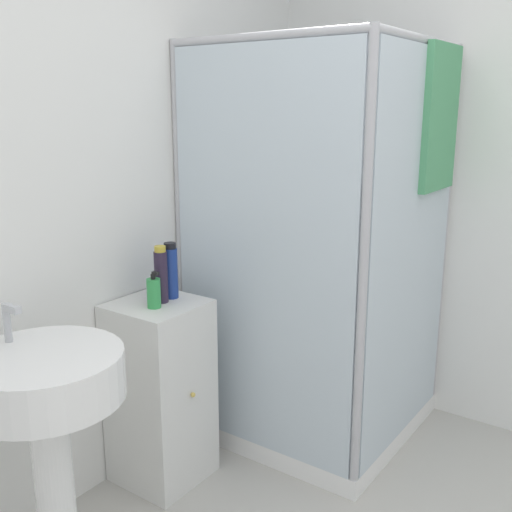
# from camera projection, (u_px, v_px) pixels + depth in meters

# --- Properties ---
(wall_back) EXTENTS (6.40, 0.06, 2.50)m
(wall_back) POSITION_uv_depth(u_px,v_px,m) (28.00, 200.00, 2.13)
(wall_back) COLOR white
(wall_back) RESTS_ON ground_plane
(shower_enclosure) EXTENTS (0.95, 0.98, 1.85)m
(shower_enclosure) POSITION_uv_depth(u_px,v_px,m) (324.00, 339.00, 2.89)
(shower_enclosure) COLOR white
(shower_enclosure) RESTS_ON ground_plane
(vanity_cabinet) EXTENTS (0.35, 0.37, 0.79)m
(vanity_cabinet) POSITION_uv_depth(u_px,v_px,m) (161.00, 392.00, 2.54)
(vanity_cabinet) COLOR silver
(vanity_cabinet) RESTS_ON ground_plane
(sink) EXTENTS (0.50, 0.50, 0.97)m
(sink) POSITION_uv_depth(u_px,v_px,m) (47.00, 404.00, 1.88)
(sink) COLOR white
(sink) RESTS_ON ground_plane
(soap_dispenser) EXTENTS (0.05, 0.06, 0.15)m
(soap_dispenser) POSITION_uv_depth(u_px,v_px,m) (154.00, 293.00, 2.37)
(soap_dispenser) COLOR green
(soap_dispenser) RESTS_ON vanity_cabinet
(shampoo_bottle_tall_black) EXTENTS (0.05, 0.05, 0.24)m
(shampoo_bottle_tall_black) POSITION_uv_depth(u_px,v_px,m) (161.00, 275.00, 2.43)
(shampoo_bottle_tall_black) COLOR #281E33
(shampoo_bottle_tall_black) RESTS_ON vanity_cabinet
(shampoo_bottle_blue) EXTENTS (0.06, 0.06, 0.24)m
(shampoo_bottle_blue) POSITION_uv_depth(u_px,v_px,m) (171.00, 271.00, 2.48)
(shampoo_bottle_blue) COLOR navy
(shampoo_bottle_blue) RESTS_ON vanity_cabinet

